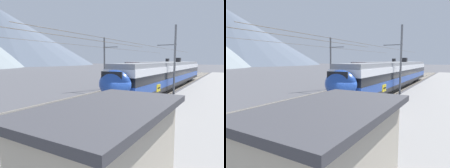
# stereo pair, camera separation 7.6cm
# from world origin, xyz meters

# --- Properties ---
(ground_plane) EXTENTS (400.00, 400.00, 0.00)m
(ground_plane) POSITION_xyz_m (0.00, 0.00, 0.00)
(ground_plane) COLOR #4C4C51
(platform_slab) EXTENTS (120.00, 7.38, 0.29)m
(platform_slab) POSITION_xyz_m (0.00, -4.54, 0.14)
(platform_slab) COLOR gray
(platform_slab) RESTS_ON ground
(track_near) EXTENTS (120.00, 3.00, 0.28)m
(track_near) POSITION_xyz_m (0.00, 1.45, 0.07)
(track_near) COLOR #6B6359
(track_near) RESTS_ON ground
(track_far) EXTENTS (120.00, 3.00, 0.28)m
(track_far) POSITION_xyz_m (0.00, 7.26, 0.07)
(track_far) COLOR #6B6359
(track_far) RESTS_ON ground
(train_near_platform) EXTENTS (33.32, 3.03, 4.27)m
(train_near_platform) POSITION_xyz_m (16.82, 1.45, 2.23)
(train_near_platform) COLOR #2D2D30
(train_near_platform) RESTS_ON track_near
(train_far_track) EXTENTS (32.66, 2.95, 4.27)m
(train_far_track) POSITION_xyz_m (31.35, 7.26, 2.23)
(train_far_track) COLOR #2D2D30
(train_far_track) RESTS_ON track_far
(catenary_mast_mid) EXTENTS (38.33, 2.29, 8.21)m
(catenary_mast_mid) POSITION_xyz_m (11.53, -0.41, 4.25)
(catenary_mast_mid) COLOR slate
(catenary_mast_mid) RESTS_ON ground
(catenary_mast_far_side) EXTENTS (38.33, 2.29, 7.30)m
(catenary_mast_far_side) POSITION_xyz_m (11.53, 9.11, 3.86)
(catenary_mast_far_side) COLOR slate
(catenary_mast_far_side) RESTS_ON ground
(platform_sign) EXTENTS (0.70, 0.08, 2.16)m
(platform_sign) POSITION_xyz_m (1.13, -1.99, 1.87)
(platform_sign) COLOR #59595B
(platform_sign) RESTS_ON platform_slab
(passenger_walking) EXTENTS (0.53, 0.22, 1.69)m
(passenger_walking) POSITION_xyz_m (-4.30, -2.18, 1.23)
(passenger_walking) COLOR #383842
(passenger_walking) RESTS_ON platform_slab
(handbag_beside_passenger) EXTENTS (0.32, 0.18, 0.44)m
(handbag_beside_passenger) POSITION_xyz_m (-3.51, -2.37, 0.45)
(handbag_beside_passenger) COLOR #472D1E
(handbag_beside_passenger) RESTS_ON platform_slab
(handbag_near_sign) EXTENTS (0.32, 0.18, 0.40)m
(handbag_near_sign) POSITION_xyz_m (1.74, -1.71, 0.43)
(handbag_near_sign) COLOR maroon
(handbag_near_sign) RESTS_ON platform_slab
(potted_plant_platform_edge) EXTENTS (0.43, 0.43, 0.65)m
(potted_plant_platform_edge) POSITION_xyz_m (-3.24, -2.53, 0.64)
(potted_plant_platform_edge) COLOR brown
(potted_plant_platform_edge) RESTS_ON platform_slab
(potted_plant_by_shelter) EXTENTS (0.53, 0.53, 0.82)m
(potted_plant_by_shelter) POSITION_xyz_m (-2.76, -2.25, 0.76)
(potted_plant_by_shelter) COLOR brown
(potted_plant_by_shelter) RESTS_ON platform_slab
(platform_shelter) EXTENTS (4.23, 2.43, 2.88)m
(platform_shelter) POSITION_xyz_m (-8.98, -4.09, 1.75)
(platform_shelter) COLOR #B7AD99
(platform_shelter) RESTS_ON platform_slab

